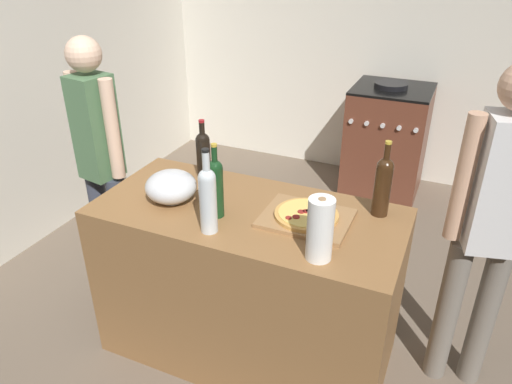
{
  "coord_description": "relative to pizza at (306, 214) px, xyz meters",
  "views": [
    {
      "loc": [
        0.94,
        -1.24,
        2.04
      ],
      "look_at": [
        0.1,
        0.67,
        0.93
      ],
      "focal_mm": 34.02,
      "sensor_mm": 36.0,
      "label": 1
    }
  ],
  "objects": [
    {
      "name": "wine_bottle_green",
      "position": [
        0.29,
        0.19,
        0.13
      ],
      "size": [
        0.08,
        0.08,
        0.37
      ],
      "color": "#331E0F",
      "rests_on": "counter"
    },
    {
      "name": "wine_bottle_amber",
      "position": [
        -0.36,
        -0.26,
        0.14
      ],
      "size": [
        0.08,
        0.08,
        0.39
      ],
      "color": "silver",
      "rests_on": "counter"
    },
    {
      "name": "ground_plane",
      "position": [
        -0.38,
        0.97,
        -0.92
      ],
      "size": [
        4.19,
        3.74,
        0.02
      ],
      "primitive_type": "cube",
      "color": "#6B5B4C"
    },
    {
      "name": "wine_bottle_clear",
      "position": [
        -0.65,
        0.22,
        0.11
      ],
      "size": [
        0.08,
        0.08,
        0.32
      ],
      "color": "black",
      "rests_on": "counter"
    },
    {
      "name": "cutting_board",
      "position": [
        0.0,
        0.0,
        -0.02
      ],
      "size": [
        0.4,
        0.32,
        0.02
      ],
      "primitive_type": "cube",
      "color": "#9E7247",
      "rests_on": "counter"
    },
    {
      "name": "person_in_red",
      "position": [
        0.76,
        0.23,
        0.02
      ],
      "size": [
        0.36,
        0.24,
        1.63
      ],
      "color": "slate",
      "rests_on": "ground_plane"
    },
    {
      "name": "paper_towel_roll",
      "position": [
        0.14,
        -0.26,
        0.1
      ],
      "size": [
        0.11,
        0.11,
        0.27
      ],
      "color": "white",
      "rests_on": "counter"
    },
    {
      "name": "counter",
      "position": [
        -0.28,
        -0.03,
        -0.47
      ],
      "size": [
        1.48,
        0.7,
        0.88
      ],
      "primitive_type": "cube",
      "color": "olive",
      "rests_on": "ground_plane"
    },
    {
      "name": "kitchen_wall_left",
      "position": [
        -2.23,
        0.97,
        0.39
      ],
      "size": [
        0.1,
        3.74,
        2.6
      ],
      "primitive_type": "cube",
      "color": "silver",
      "rests_on": "ground_plane"
    },
    {
      "name": "person_in_stripes",
      "position": [
        -1.31,
        0.15,
        -0.01
      ],
      "size": [
        0.35,
        0.23,
        1.59
      ],
      "color": "#383D4C",
      "rests_on": "ground_plane"
    },
    {
      "name": "stove",
      "position": [
        0.01,
        2.19,
        -0.44
      ],
      "size": [
        0.63,
        0.64,
        0.98
      ],
      "color": "brown",
      "rests_on": "ground_plane"
    },
    {
      "name": "wine_bottle_dark",
      "position": [
        -0.4,
        -0.13,
        0.13
      ],
      "size": [
        0.07,
        0.07,
        0.36
      ],
      "color": "#143819",
      "rests_on": "counter"
    },
    {
      "name": "mixing_bowl",
      "position": [
        -0.66,
        -0.09,
        0.05
      ],
      "size": [
        0.25,
        0.25,
        0.15
      ],
      "color": "#B2B2B7",
      "rests_on": "counter"
    },
    {
      "name": "pizza",
      "position": [
        0.0,
        0.0,
        0.0
      ],
      "size": [
        0.29,
        0.29,
        0.03
      ],
      "color": "tan",
      "rests_on": "cutting_board"
    },
    {
      "name": "kitchen_wall_rear",
      "position": [
        -0.38,
        2.59,
        0.39
      ],
      "size": [
        4.19,
        0.1,
        2.6
      ],
      "primitive_type": "cube",
      "color": "silver",
      "rests_on": "ground_plane"
    }
  ]
}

